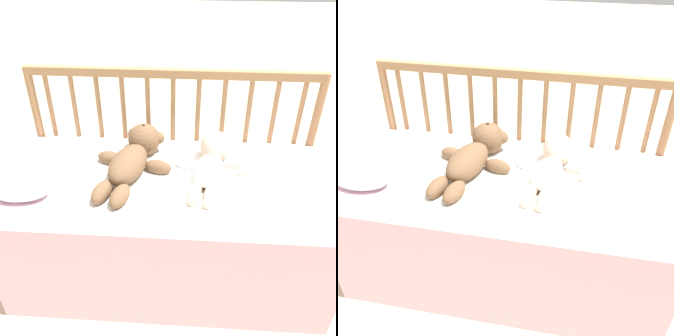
{
  "view_description": "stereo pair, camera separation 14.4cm",
  "coord_description": "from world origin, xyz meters",
  "views": [
    {
      "loc": [
        0.08,
        -1.17,
        1.38
      ],
      "look_at": [
        0.0,
        0.01,
        0.55
      ],
      "focal_mm": 40.0,
      "sensor_mm": 36.0,
      "label": 1
    },
    {
      "loc": [
        0.22,
        -1.15,
        1.38
      ],
      "look_at": [
        0.0,
        0.01,
        0.55
      ],
      "focal_mm": 40.0,
      "sensor_mm": 36.0,
      "label": 2
    }
  ],
  "objects": [
    {
      "name": "ground_plane",
      "position": [
        0.0,
        0.0,
        0.0
      ],
      "size": [
        12.0,
        12.0,
        0.0
      ],
      "primitive_type": "plane",
      "color": "#C6B293"
    },
    {
      "name": "teddy_bear",
      "position": [
        -0.15,
        0.08,
        0.55
      ],
      "size": [
        0.33,
        0.48,
        0.14
      ],
      "color": "brown",
      "rests_on": "crib_mattress"
    },
    {
      "name": "crib_rail",
      "position": [
        0.0,
        0.33,
        0.59
      ],
      "size": [
        1.29,
        0.04,
        0.83
      ],
      "color": "#997047",
      "rests_on": "ground_plane"
    },
    {
      "name": "baby",
      "position": [
        0.17,
        0.08,
        0.54
      ],
      "size": [
        0.32,
        0.41,
        0.13
      ],
      "color": "white",
      "rests_on": "crib_mattress"
    },
    {
      "name": "crib_mattress",
      "position": [
        0.0,
        0.0,
        0.25
      ],
      "size": [
        1.29,
        0.61,
        0.49
      ],
      "color": "#EDB7C6",
      "rests_on": "ground_plane"
    },
    {
      "name": "small_pillow",
      "position": [
        -0.54,
        -0.12,
        0.52
      ],
      "size": [
        0.23,
        0.13,
        0.06
      ],
      "color": "silver",
      "rests_on": "crib_mattress"
    },
    {
      "name": "blanket",
      "position": [
        -0.01,
        0.02,
        0.5
      ],
      "size": [
        0.85,
        0.54,
        0.01
      ],
      "color": "white",
      "rests_on": "crib_mattress"
    }
  ]
}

